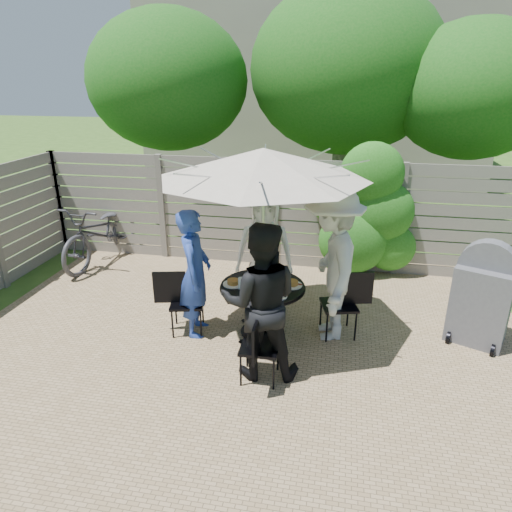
% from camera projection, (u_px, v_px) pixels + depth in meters
% --- Properties ---
extents(backyard_envelope, '(60.00, 60.00, 5.00)m').
position_uv_depth(backyard_envelope, '(316.00, 92.00, 13.63)').
color(backyard_envelope, '#2F4E18').
rests_on(backyard_envelope, ground).
extents(patio_table, '(1.18, 1.18, 0.68)m').
position_uv_depth(patio_table, '(262.00, 300.00, 5.68)').
color(patio_table, black).
rests_on(patio_table, ground).
extents(umbrella, '(2.75, 2.75, 2.34)m').
position_uv_depth(umbrella, '(263.00, 164.00, 5.05)').
color(umbrella, silver).
rests_on(umbrella, ground).
extents(chair_back, '(0.51, 0.71, 0.96)m').
position_uv_depth(chair_back, '(264.00, 281.00, 6.65)').
color(chair_back, black).
rests_on(chair_back, ground).
extents(person_back, '(0.87, 0.63, 1.63)m').
position_uv_depth(person_back, '(264.00, 251.00, 6.32)').
color(person_back, white).
rests_on(person_back, ground).
extents(chair_left, '(0.64, 0.49, 0.85)m').
position_uv_depth(chair_left, '(187.00, 314.00, 5.80)').
color(chair_left, black).
rests_on(chair_left, ground).
extents(person_left, '(0.48, 0.65, 1.63)m').
position_uv_depth(person_left, '(195.00, 274.00, 5.59)').
color(person_left, '#233E9A').
rests_on(person_left, ground).
extents(chair_front, '(0.41, 0.61, 0.84)m').
position_uv_depth(chair_front, '(260.00, 360.00, 4.87)').
color(chair_front, black).
rests_on(chair_front, ground).
extents(person_front, '(0.94, 0.78, 1.75)m').
position_uv_depth(person_front, '(260.00, 302.00, 4.76)').
color(person_front, black).
rests_on(person_front, ground).
extents(chair_right, '(0.66, 0.51, 0.86)m').
position_uv_depth(chair_right, '(339.00, 317.00, 5.72)').
color(chair_right, black).
rests_on(chair_right, ground).
extents(person_right, '(0.89, 1.34, 1.93)m').
position_uv_depth(person_right, '(332.00, 265.00, 5.47)').
color(person_right, silver).
rests_on(person_right, ground).
extents(plate_back, '(0.26, 0.26, 0.06)m').
position_uv_depth(plate_back, '(263.00, 272.00, 5.93)').
color(plate_back, white).
rests_on(plate_back, patio_table).
extents(plate_left, '(0.26, 0.26, 0.06)m').
position_uv_depth(plate_left, '(233.00, 283.00, 5.61)').
color(plate_left, white).
rests_on(plate_left, patio_table).
extents(plate_front, '(0.26, 0.26, 0.06)m').
position_uv_depth(plate_front, '(262.00, 297.00, 5.26)').
color(plate_front, white).
rests_on(plate_front, patio_table).
extents(plate_right, '(0.26, 0.26, 0.06)m').
position_uv_depth(plate_right, '(292.00, 284.00, 5.58)').
color(plate_right, white).
rests_on(plate_right, patio_table).
extents(plate_extra, '(0.24, 0.24, 0.06)m').
position_uv_depth(plate_extra, '(277.00, 294.00, 5.31)').
color(plate_extra, white).
rests_on(plate_extra, patio_table).
extents(glass_back, '(0.07, 0.07, 0.14)m').
position_uv_depth(glass_back, '(255.00, 271.00, 5.82)').
color(glass_back, silver).
rests_on(glass_back, patio_table).
extents(glass_left, '(0.07, 0.07, 0.14)m').
position_uv_depth(glass_left, '(241.00, 283.00, 5.49)').
color(glass_left, silver).
rests_on(glass_left, patio_table).
extents(glass_front, '(0.07, 0.07, 0.14)m').
position_uv_depth(glass_front, '(271.00, 289.00, 5.33)').
color(glass_front, silver).
rests_on(glass_front, patio_table).
extents(glass_right, '(0.07, 0.07, 0.14)m').
position_uv_depth(glass_right, '(284.00, 277.00, 5.67)').
color(glass_right, silver).
rests_on(glass_right, patio_table).
extents(syrup_jug, '(0.09, 0.09, 0.16)m').
position_uv_depth(syrup_jug, '(258.00, 277.00, 5.62)').
color(syrup_jug, '#59280C').
rests_on(syrup_jug, patio_table).
extents(coffee_cup, '(0.08, 0.08, 0.12)m').
position_uv_depth(coffee_cup, '(271.00, 274.00, 5.78)').
color(coffee_cup, '#C6B293').
rests_on(coffee_cup, patio_table).
extents(bicycle, '(0.95, 2.13, 1.08)m').
position_uv_depth(bicycle, '(102.00, 232.00, 7.92)').
color(bicycle, '#333338').
rests_on(bicycle, ground).
extents(bbq_grill, '(0.79, 0.71, 1.32)m').
position_uv_depth(bbq_grill, '(482.00, 297.00, 5.48)').
color(bbq_grill, '#57575C').
rests_on(bbq_grill, ground).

